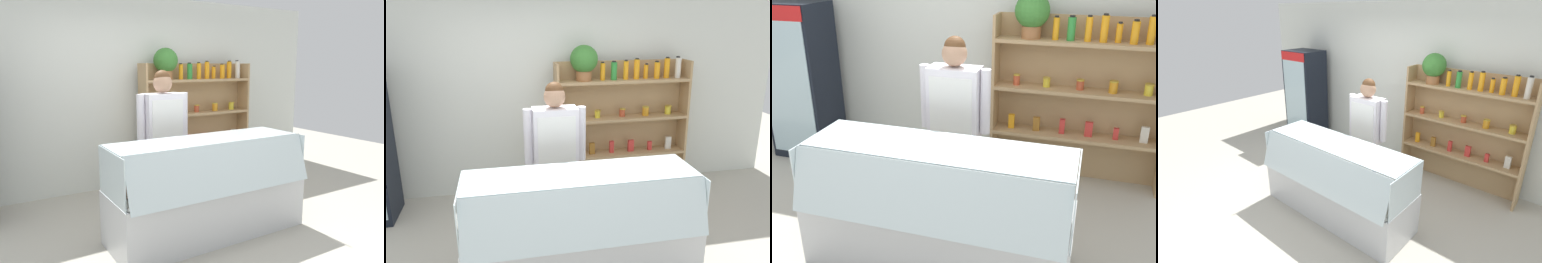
{
  "view_description": "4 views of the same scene",
  "coord_description": "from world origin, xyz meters",
  "views": [
    {
      "loc": [
        -1.91,
        -3.13,
        1.74
      ],
      "look_at": [
        0.25,
        0.43,
        1.0
      ],
      "focal_mm": 35.0,
      "sensor_mm": 36.0,
      "label": 1
    },
    {
      "loc": [
        -0.5,
        -2.94,
        2.3
      ],
      "look_at": [
        0.23,
        0.53,
        1.21
      ],
      "focal_mm": 35.0,
      "sensor_mm": 36.0,
      "label": 2
    },
    {
      "loc": [
        1.17,
        -2.7,
        2.32
      ],
      "look_at": [
        0.17,
        0.53,
        0.91
      ],
      "focal_mm": 40.0,
      "sensor_mm": 36.0,
      "label": 3
    },
    {
      "loc": [
        2.46,
        -2.51,
        2.53
      ],
      "look_at": [
        -0.13,
        0.52,
        0.93
      ],
      "focal_mm": 28.0,
      "sensor_mm": 36.0,
      "label": 4
    }
  ],
  "objects": [
    {
      "name": "drinks_fridge",
      "position": [
        -2.14,
        1.46,
        0.92
      ],
      "size": [
        0.7,
        0.58,
        1.83
      ],
      "color": "black",
      "rests_on": "ground"
    },
    {
      "name": "deli_display_case",
      "position": [
        0.14,
        -0.06,
        0.31
      ],
      "size": [
        2.06,
        0.76,
        1.01
      ],
      "color": "silver",
      "rests_on": "ground"
    },
    {
      "name": "ground_plane",
      "position": [
        0.0,
        0.0,
        0.0
      ],
      "size": [
        12.0,
        12.0,
        0.0
      ],
      "primitive_type": "plane",
      "color": "#B7B2A3"
    },
    {
      "name": "shop_clerk",
      "position": [
        0.03,
        0.71,
        1.0
      ],
      "size": [
        0.65,
        0.25,
        1.69
      ],
      "color": "#383D51",
      "rests_on": "ground"
    },
    {
      "name": "back_wall",
      "position": [
        0.0,
        1.95,
        1.35
      ],
      "size": [
        6.8,
        0.1,
        2.7
      ],
      "primitive_type": "cube",
      "color": "silver",
      "rests_on": "ground"
    },
    {
      "name": "shelving_unit",
      "position": [
        0.96,
        1.67,
        1.16
      ],
      "size": [
        1.78,
        0.35,
        1.98
      ],
      "color": "tan",
      "rests_on": "ground"
    }
  ]
}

